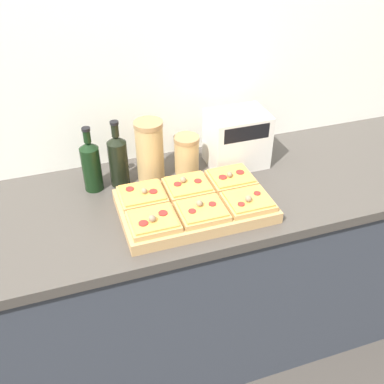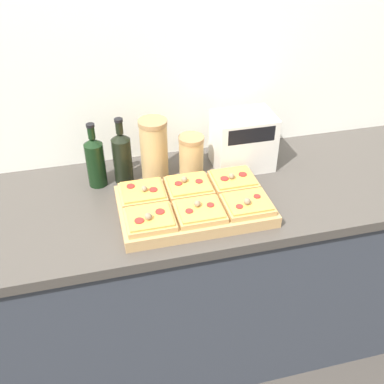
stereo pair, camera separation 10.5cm
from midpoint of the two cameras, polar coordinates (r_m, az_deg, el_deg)
The scene contains 14 objects.
wall_back at distance 1.86m, azimuth -1.88°, elevation 15.36°, with size 6.00×0.06×2.50m.
kitchen_counter at distance 2.01m, azimuth 0.79°, elevation -10.51°, with size 2.63×0.67×0.88m.
cutting_board at distance 1.63m, azimuth 2.10°, elevation -1.84°, with size 0.54×0.33×0.04m, color tan.
pizza_slice_back_left at distance 1.64m, azimuth -4.49°, elevation -0.11°, with size 0.16×0.15×0.05m.
pizza_slice_back_center at distance 1.67m, azimuth 1.38°, elevation 0.74°, with size 0.16×0.15×0.05m.
pizza_slice_back_right at distance 1.71m, azimuth 7.01°, elevation 1.52°, with size 0.16×0.15×0.05m.
pizza_slice_front_left at distance 1.51m, azimuth -3.42°, elevation -3.48°, with size 0.16×0.15×0.05m.
pizza_slice_front_center at distance 1.54m, azimuth 2.92°, elevation -2.49°, with size 0.16×0.15×0.05m.
pizza_slice_front_right at distance 1.59m, azimuth 8.92°, elevation -1.54°, with size 0.16×0.15×0.05m.
olive_oil_bottle at distance 1.75m, azimuth -10.51°, elevation 3.91°, with size 0.07×0.07×0.26m.
wine_bottle at distance 1.75m, azimuth -7.17°, elevation 4.47°, with size 0.07×0.07×0.27m.
grain_jar_tall at distance 1.76m, azimuth -3.15°, elevation 5.41°, with size 0.11×0.11×0.25m.
grain_jar_short at distance 1.81m, azimuth 1.57°, elevation 4.77°, with size 0.10×0.10×0.16m.
toaster_oven at distance 1.86m, azimuth 8.11°, elevation 6.43°, with size 0.26×0.18×0.23m.
Camera 2 is at (-0.32, -1.05, 1.89)m, focal length 42.00 mm.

